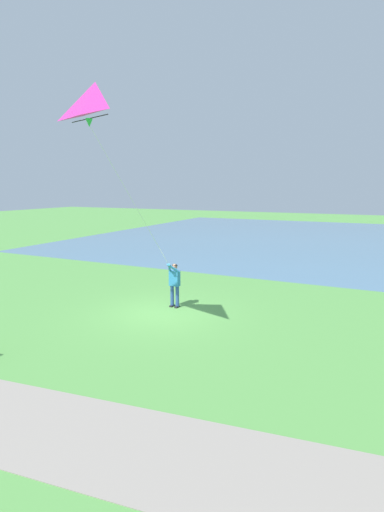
# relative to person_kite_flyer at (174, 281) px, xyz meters

# --- Properties ---
(ground_plane) EXTENTS (120.00, 120.00, 0.00)m
(ground_plane) POSITION_rel_person_kite_flyer_xyz_m (0.87, -0.07, -1.05)
(ground_plane) COLOR #569947
(lake_water) EXTENTS (36.00, 44.00, 0.01)m
(lake_water) POSITION_rel_person_kite_flyer_xyz_m (-23.98, 3.93, -1.04)
(lake_water) COLOR teal
(lake_water) RESTS_ON ground
(walkway_path) EXTENTS (6.20, 32.06, 0.02)m
(walkway_path) POSITION_rel_person_kite_flyer_xyz_m (7.83, 1.93, -1.04)
(walkway_path) COLOR gray
(walkway_path) RESTS_ON ground
(person_kite_flyer) EXTENTS (0.62, 0.52, 1.83)m
(person_kite_flyer) POSITION_rel_person_kite_flyer_xyz_m (0.00, 0.00, 0.00)
(person_kite_flyer) COLOR #232328
(person_kite_flyer) RESTS_ON ground
(flying_kite) EXTENTS (4.21, 1.96, 5.67)m
(flying_kite) POSITION_rel_person_kite_flyer_xyz_m (4.02, -0.22, 5.81)
(flying_kite) COLOR #E02D9E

